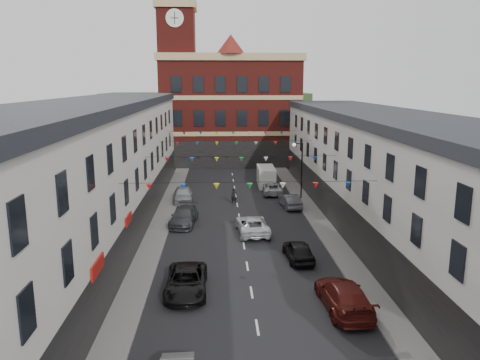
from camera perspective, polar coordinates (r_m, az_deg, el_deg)
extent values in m
plane|color=black|center=(35.58, 0.48, -8.02)|extent=(160.00, 160.00, 0.00)
cube|color=#605E5B|center=(37.73, -10.29, -6.93)|extent=(1.80, 64.00, 0.15)
cube|color=#605E5B|center=(38.41, 10.71, -6.60)|extent=(1.80, 64.00, 0.15)
cube|color=beige|center=(36.51, -18.42, 0.03)|extent=(8.00, 56.00, 10.00)
cube|color=black|center=(35.85, -18.98, 8.43)|extent=(8.40, 56.00, 0.70)
cube|color=black|center=(36.45, -11.91, -5.15)|extent=(0.12, 56.00, 3.20)
cube|color=beige|center=(37.80, 18.57, -0.36)|extent=(8.00, 56.00, 9.00)
cube|color=black|center=(37.14, 19.06, 6.97)|extent=(8.40, 56.00, 0.70)
cube|color=black|center=(37.24, 12.43, -4.80)|extent=(0.12, 56.00, 3.20)
cube|color=maroon|center=(71.59, -1.22, 8.16)|extent=(20.00, 12.00, 15.00)
cube|color=tan|center=(71.52, -1.25, 14.57)|extent=(20.60, 12.60, 1.00)
cone|color=maroon|center=(66.64, -1.14, 16.23)|extent=(4.00, 4.00, 2.60)
cube|color=maroon|center=(68.64, -7.57, 11.66)|extent=(5.00, 5.00, 24.00)
cube|color=tan|center=(69.43, -7.82, 20.36)|extent=(5.60, 5.60, 1.20)
cylinder|color=white|center=(66.64, -7.97, 18.98)|extent=(2.40, 0.12, 2.40)
cube|color=#2C4A22|center=(95.70, -4.02, 7.56)|extent=(40.00, 14.00, 10.00)
cylinder|color=black|center=(49.05, 7.53, 1.06)|extent=(0.14, 0.14, 6.00)
cylinder|color=black|center=(48.53, 7.15, 4.42)|extent=(0.90, 0.10, 0.10)
sphere|color=beige|center=(48.47, 6.62, 4.30)|extent=(0.36, 0.36, 0.36)
imported|color=black|center=(28.02, -6.56, -12.19)|extent=(2.38, 5.12, 1.42)
imported|color=#373A3D|center=(40.78, -6.86, -4.43)|extent=(2.54, 5.18, 1.45)
imported|color=#989BA1|center=(48.26, -6.95, -1.77)|extent=(2.17, 4.83, 1.61)
imported|color=#531410|center=(26.56, 12.53, -13.62)|extent=(2.42, 5.54, 1.59)
imported|color=black|center=(32.87, 7.14, -8.53)|extent=(1.90, 4.20, 1.40)
imported|color=#4C4D53|center=(46.14, 6.11, -2.54)|extent=(1.92, 4.30, 1.37)
imported|color=#A2A5A7|center=(51.56, 4.02, -1.01)|extent=(2.47, 4.80, 1.29)
imported|color=silver|center=(38.21, 1.52, -5.47)|extent=(2.72, 5.33, 1.44)
cube|color=silver|center=(55.62, 3.20, 0.44)|extent=(2.03, 5.07, 2.23)
imported|color=black|center=(47.09, -0.73, -2.01)|extent=(0.64, 0.46, 1.64)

